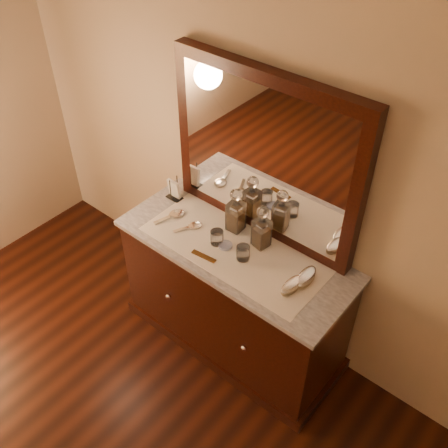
{
  "coord_description": "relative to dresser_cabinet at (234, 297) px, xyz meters",
  "views": [
    {
      "loc": [
        1.32,
        0.27,
        2.91
      ],
      "look_at": [
        0.0,
        1.85,
        1.1
      ],
      "focal_mm": 41.13,
      "sensor_mm": 36.0,
      "label": 1
    }
  ],
  "objects": [
    {
      "name": "knob_right",
      "position": [
        0.3,
        -0.28,
        0.04
      ],
      "size": [
        0.04,
        0.04,
        0.04
      ],
      "primitive_type": "sphere",
      "color": "silver",
      "rests_on": "dresser_cabinet"
    },
    {
      "name": "tumblers",
      "position": [
        -0.01,
        -0.04,
        0.49
      ],
      "size": [
        0.27,
        0.08,
        0.09
      ],
      "color": "white",
      "rests_on": "lace_runner"
    },
    {
      "name": "brush_far",
      "position": [
        0.46,
        0.04,
        0.47
      ],
      "size": [
        0.1,
        0.19,
        0.05
      ],
      "color": "#8C7755",
      "rests_on": "lace_runner"
    },
    {
      "name": "hand_mirror_inner",
      "position": [
        -0.31,
        -0.03,
        0.45
      ],
      "size": [
        0.12,
        0.18,
        0.02
      ],
      "color": "silver",
      "rests_on": "lace_runner"
    },
    {
      "name": "pin_dish",
      "position": [
        -0.05,
        -0.03,
        0.45
      ],
      "size": [
        0.1,
        0.1,
        0.01
      ],
      "primitive_type": "cylinder",
      "rotation": [
        0.0,
        0.0,
        -0.29
      ],
      "color": "silver",
      "rests_on": "lace_runner"
    },
    {
      "name": "napkin_rack",
      "position": [
        -0.59,
        0.11,
        0.5
      ],
      "size": [
        0.11,
        0.07,
        0.16
      ],
      "color": "black",
      "rests_on": "marble_top"
    },
    {
      "name": "dresser_plinth",
      "position": [
        0.0,
        0.0,
        -0.37
      ],
      "size": [
        1.46,
        0.59,
        0.08
      ],
      "primitive_type": "cube",
      "color": "black",
      "rests_on": "floor"
    },
    {
      "name": "dresser_cabinet",
      "position": [
        0.0,
        0.0,
        0.0
      ],
      "size": [
        1.4,
        0.55,
        0.82
      ],
      "primitive_type": "cube",
      "color": "black",
      "rests_on": "floor"
    },
    {
      "name": "decanter_left",
      "position": [
        -0.1,
        0.13,
        0.56
      ],
      "size": [
        0.09,
        0.09,
        0.3
      ],
      "color": "brown",
      "rests_on": "lace_runner"
    },
    {
      "name": "hand_mirror_outer",
      "position": [
        -0.47,
        -0.02,
        0.45
      ],
      "size": [
        0.11,
        0.22,
        0.02
      ],
      "color": "silver",
      "rests_on": "lace_runner"
    },
    {
      "name": "marble_top",
      "position": [
        0.0,
        0.0,
        0.42
      ],
      "size": [
        1.44,
        0.59,
        0.03
      ],
      "primitive_type": "cube",
      "color": "silver",
      "rests_on": "dresser_cabinet"
    },
    {
      "name": "mirror_frame",
      "position": [
        0.0,
        0.25,
        0.94
      ],
      "size": [
        1.2,
        0.08,
        1.0
      ],
      "primitive_type": "cube",
      "color": "black",
      "rests_on": "marble_top"
    },
    {
      "name": "brush_near",
      "position": [
        0.43,
        -0.05,
        0.47
      ],
      "size": [
        0.08,
        0.17,
        0.05
      ],
      "color": "#8C7755",
      "rests_on": "lace_runner"
    },
    {
      "name": "comb",
      "position": [
        -0.09,
        -0.17,
        0.45
      ],
      "size": [
        0.16,
        0.05,
        0.01
      ],
      "primitive_type": "cube",
      "rotation": [
        0.0,
        0.0,
        0.11
      ],
      "color": "brown",
      "rests_on": "lace_runner"
    },
    {
      "name": "mirror_glass",
      "position": [
        0.0,
        0.21,
        0.94
      ],
      "size": [
        1.06,
        0.01,
        0.86
      ],
      "primitive_type": "cube",
      "color": "white",
      "rests_on": "marble_top"
    },
    {
      "name": "decanter_right",
      "position": [
        0.1,
        0.11,
        0.55
      ],
      "size": [
        0.1,
        0.1,
        0.28
      ],
      "color": "brown",
      "rests_on": "lace_runner"
    },
    {
      "name": "knob_left",
      "position": [
        -0.3,
        -0.28,
        0.04
      ],
      "size": [
        0.04,
        0.04,
        0.04
      ],
      "primitive_type": "sphere",
      "color": "silver",
      "rests_on": "dresser_cabinet"
    },
    {
      "name": "lace_runner",
      "position": [
        0.0,
        -0.02,
        0.44
      ],
      "size": [
        1.1,
        0.45,
        0.0
      ],
      "primitive_type": "cube",
      "color": "white",
      "rests_on": "marble_top"
    }
  ]
}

